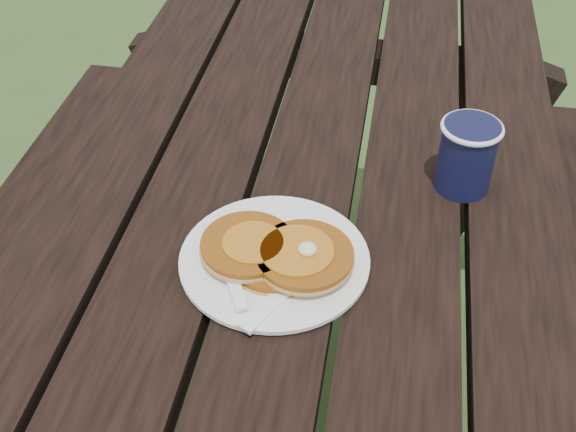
% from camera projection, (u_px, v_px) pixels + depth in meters
% --- Properties ---
extents(picnic_table, '(1.36, 1.80, 0.75)m').
position_uv_depth(picnic_table, '(288.00, 414.00, 1.20)').
color(picnic_table, black).
rests_on(picnic_table, ground).
extents(plate, '(0.30, 0.30, 0.01)m').
position_uv_depth(plate, '(274.00, 260.00, 0.92)').
color(plate, white).
rests_on(plate, picnic_table).
extents(pancake_stack, '(0.19, 0.13, 0.04)m').
position_uv_depth(pancake_stack, '(277.00, 253.00, 0.90)').
color(pancake_stack, '#8E4B10').
rests_on(pancake_stack, plate).
extents(knife, '(0.10, 0.17, 0.00)m').
position_uv_depth(knife, '(291.00, 284.00, 0.88)').
color(knife, white).
rests_on(knife, plate).
extents(fork, '(0.10, 0.16, 0.01)m').
position_uv_depth(fork, '(232.00, 277.00, 0.88)').
color(fork, white).
rests_on(fork, plate).
extents(coffee_cup, '(0.09, 0.09, 0.11)m').
position_uv_depth(coffee_cup, '(467.00, 153.00, 1.00)').
color(coffee_cup, black).
rests_on(coffee_cup, picnic_table).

